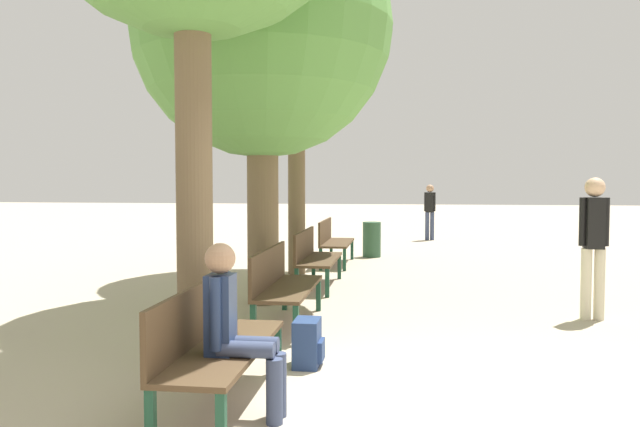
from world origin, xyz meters
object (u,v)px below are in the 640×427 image
bench_row_3 (332,239)px  pedestrian_near (594,239)px  bench_row_0 (212,338)px  bench_row_1 (281,281)px  tree_row_2 (296,34)px  person_seated (236,325)px  backpack (308,343)px  pedestrian_mid (430,208)px  bench_row_2 (313,254)px  tree_row_1 (262,29)px  trash_bin (372,240)px

bench_row_3 → pedestrian_near: size_ratio=1.04×
bench_row_0 → pedestrian_near: bearing=42.9°
bench_row_1 → pedestrian_near: pedestrian_near is taller
tree_row_2 → person_seated: (0.76, -6.95, -3.69)m
bench_row_0 → bench_row_3: (0.00, 8.07, 0.00)m
backpack → pedestrian_mid: size_ratio=0.27×
bench_row_0 → pedestrian_mid: pedestrian_mid is taller
bench_row_2 → tree_row_2: size_ratio=0.30×
tree_row_1 → pedestrian_mid: 10.39m
bench_row_0 → bench_row_1: size_ratio=1.00×
pedestrian_mid → bench_row_3: bearing=-111.6°
bench_row_3 → pedestrian_mid: bearing=68.4°
tree_row_2 → bench_row_2: bearing=-69.6°
bench_row_2 → bench_row_3: size_ratio=1.00×
backpack → tree_row_2: bearing=100.8°
bench_row_0 → backpack: size_ratio=4.18×
backpack → trash_bin: trash_bin is taller
bench_row_1 → trash_bin: (0.74, 6.76, -0.14)m
bench_row_2 → bench_row_3: (0.00, 2.69, 0.00)m
trash_bin → pedestrian_near: bearing=-63.0°
tree_row_1 → bench_row_0: bearing=-82.7°
trash_bin → tree_row_2: bearing=-114.8°
person_seated → bench_row_1: bearing=94.9°
bench_row_3 → tree_row_2: bearing=-111.1°
tree_row_1 → trash_bin: 6.56m
bench_row_2 → tree_row_1: bearing=-110.0°
trash_bin → bench_row_2: bearing=-100.3°
backpack → pedestrian_near: 4.06m
bench_row_1 → pedestrian_mid: (2.19, 10.90, 0.38)m
person_seated → pedestrian_mid: pedestrian_mid is taller
tree_row_1 → pedestrian_near: bearing=-6.4°
bench_row_3 → person_seated: person_seated is taller
bench_row_0 → trash_bin: size_ratio=2.32×
bench_row_0 → trash_bin: bearing=85.5°
bench_row_0 → bench_row_1: same height
pedestrian_mid → trash_bin: size_ratio=2.03×
bench_row_1 → bench_row_3: same height
bench_row_1 → person_seated: bearing=-85.1°
person_seated → tree_row_2: bearing=96.2°
pedestrian_near → tree_row_1: bearing=173.6°
bench_row_3 → person_seated: size_ratio=1.43×
trash_bin → bench_row_1: bearing=-96.2°
bench_row_0 → bench_row_3: bearing=90.0°
bench_row_2 → person_seated: bearing=-87.4°
tree_row_2 → tree_row_1: bearing=-90.0°
bench_row_0 → pedestrian_mid: size_ratio=1.14×
bench_row_3 → bench_row_1: bearing=-90.0°
bench_row_2 → tree_row_2: tree_row_2 is taller
backpack → trash_bin: 8.33m
bench_row_3 → backpack: bearing=-85.3°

